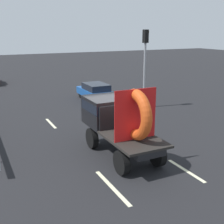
{
  "coord_description": "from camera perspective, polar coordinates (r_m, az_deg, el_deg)",
  "views": [
    {
      "loc": [
        -6.15,
        -11.9,
        5.54
      ],
      "look_at": [
        -0.26,
        0.01,
        1.81
      ],
      "focal_mm": 47.16,
      "sensor_mm": 36.0,
      "label": 1
    }
  ],
  "objects": [
    {
      "name": "ground_plane",
      "position": [
        14.5,
        0.92,
        -6.8
      ],
      "size": [
        120.0,
        120.0,
        0.0
      ],
      "primitive_type": "plane",
      "color": "black"
    },
    {
      "name": "flatbed_truck",
      "position": [
        13.48,
        0.81,
        -1.14
      ],
      "size": [
        2.02,
        4.89,
        3.29
      ],
      "color": "black",
      "rests_on": "ground_plane"
    },
    {
      "name": "distant_sedan",
      "position": [
        23.89,
        -3.17,
        4.03
      ],
      "size": [
        1.79,
        4.19,
        1.37
      ],
      "color": "black",
      "rests_on": "ground_plane"
    },
    {
      "name": "traffic_light",
      "position": [
        21.24,
        6.42,
        10.44
      ],
      "size": [
        0.42,
        0.36,
        5.56
      ],
      "color": "gray",
      "rests_on": "ground_plane"
    },
    {
      "name": "lane_dash_left_near",
      "position": [
        11.06,
        0.01,
        -14.37
      ],
      "size": [
        0.16,
        2.73,
        0.01
      ],
      "primitive_type": "cube",
      "rotation": [
        0.0,
        0.0,
        1.57
      ],
      "color": "beige",
      "rests_on": "ground_plane"
    },
    {
      "name": "lane_dash_left_far",
      "position": [
        18.41,
        -11.76,
        -2.17
      ],
      "size": [
        0.16,
        2.1,
        0.01
      ],
      "primitive_type": "cube",
      "rotation": [
        0.0,
        0.0,
        1.57
      ],
      "color": "beige",
      "rests_on": "ground_plane"
    },
    {
      "name": "lane_dash_right_near",
      "position": [
        12.59,
        14.14,
        -10.94
      ],
      "size": [
        0.16,
        2.22,
        0.01
      ],
      "primitive_type": "cube",
      "rotation": [
        0.0,
        0.0,
        1.57
      ],
      "color": "beige",
      "rests_on": "ground_plane"
    },
    {
      "name": "lane_dash_right_far",
      "position": [
        19.64,
        -2.64,
        -0.72
      ],
      "size": [
        0.16,
        2.64,
        0.01
      ],
      "primitive_type": "cube",
      "rotation": [
        0.0,
        0.0,
        1.57
      ],
      "color": "beige",
      "rests_on": "ground_plane"
    }
  ]
}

